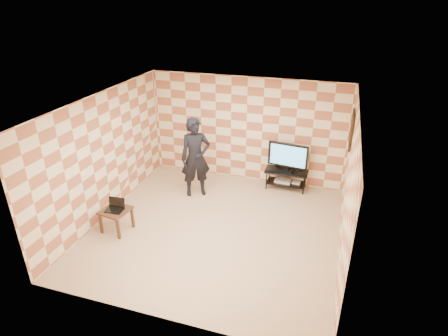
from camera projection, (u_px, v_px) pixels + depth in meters
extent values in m
plane|color=tan|center=(216.00, 229.00, 7.90)|extent=(5.00, 5.00, 0.00)
cube|color=beige|center=(246.00, 130.00, 9.47)|extent=(5.00, 0.02, 2.70)
cube|color=beige|center=(157.00, 248.00, 5.17)|extent=(5.00, 0.02, 2.70)
cube|color=beige|center=(104.00, 156.00, 7.99)|extent=(0.02, 5.00, 2.70)
cube|color=beige|center=(348.00, 190.00, 6.64)|extent=(0.02, 5.00, 2.70)
cube|color=white|center=(214.00, 104.00, 6.73)|extent=(5.00, 5.00, 0.02)
cube|color=black|center=(352.00, 130.00, 7.72)|extent=(0.04, 0.72, 0.72)
cube|color=black|center=(352.00, 130.00, 7.72)|extent=(0.04, 0.03, 0.68)
cube|color=black|center=(352.00, 130.00, 7.72)|extent=(0.04, 0.68, 0.03)
cube|color=black|center=(287.00, 171.00, 9.30)|extent=(1.05, 0.47, 0.04)
cube|color=black|center=(286.00, 183.00, 9.43)|extent=(0.94, 0.42, 0.03)
cylinder|color=black|center=(266.00, 180.00, 9.36)|extent=(0.03, 0.03, 0.50)
cylinder|color=black|center=(269.00, 174.00, 9.68)|extent=(0.03, 0.03, 0.50)
cylinder|color=black|center=(304.00, 185.00, 9.11)|extent=(0.03, 0.03, 0.50)
cylinder|color=black|center=(305.00, 179.00, 9.43)|extent=(0.03, 0.03, 0.50)
cube|color=black|center=(287.00, 170.00, 9.28)|extent=(0.31, 0.22, 0.03)
cube|color=black|center=(287.00, 168.00, 9.25)|extent=(0.08, 0.06, 0.08)
cube|color=black|center=(288.00, 155.00, 9.11)|extent=(0.98, 0.19, 0.60)
cube|color=#469CD5|center=(288.00, 156.00, 9.08)|extent=(0.87, 0.12, 0.52)
cube|color=#B4B4B7|center=(283.00, 181.00, 9.44)|extent=(0.41, 0.31, 0.07)
cube|color=silver|center=(296.00, 183.00, 9.36)|extent=(0.21, 0.16, 0.05)
cube|color=#392419|center=(115.00, 210.00, 7.66)|extent=(0.61, 0.61, 0.04)
cube|color=#392419|center=(101.00, 224.00, 7.67)|extent=(0.06, 0.06, 0.46)
cube|color=#392419|center=(116.00, 213.00, 8.04)|extent=(0.06, 0.06, 0.46)
cube|color=#392419|center=(118.00, 229.00, 7.49)|extent=(0.06, 0.06, 0.46)
cube|color=#392419|center=(133.00, 218.00, 7.86)|extent=(0.06, 0.06, 0.46)
cube|color=black|center=(114.00, 210.00, 7.61)|extent=(0.37, 0.27, 0.02)
cube|color=black|center=(117.00, 202.00, 7.67)|extent=(0.35, 0.08, 0.23)
imported|color=black|center=(196.00, 158.00, 8.84)|extent=(0.85, 0.76, 1.94)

